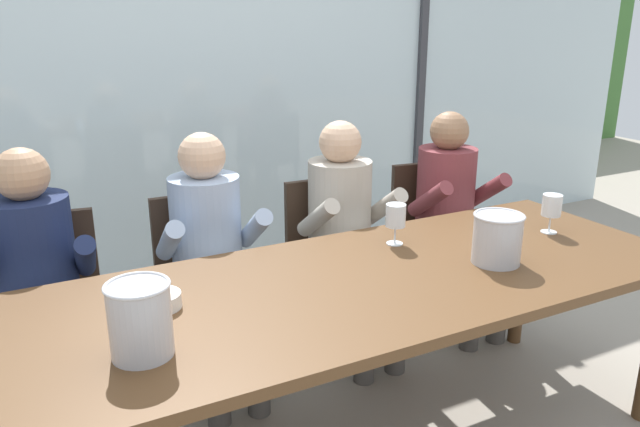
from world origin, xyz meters
The scene contains 18 objects.
ground centered at (0.00, 1.00, 0.00)m, with size 14.00×14.00×0.00m, color #9E9384.
window_glass_panel centered at (0.00, 2.09, 1.30)m, with size 7.80×0.03×2.60m, color silver.
window_mullion_right centered at (1.75, 2.07, 1.30)m, with size 0.06×0.06×2.60m, color #38383D.
hillside_vineyard centered at (0.00, 5.36, 0.98)m, with size 13.80×2.40×1.96m, color #477A38.
dining_table centered at (0.00, 0.00, 0.69)m, with size 2.60×0.95×0.76m.
chair_near_curtain centered at (-1.02, 0.90, 0.51)m, with size 0.50×0.50×0.87m.
chair_left_of_center centered at (-0.34, 0.89, 0.51)m, with size 0.45×0.45×0.87m.
chair_center centered at (0.33, 0.86, 0.51)m, with size 0.46×0.46×0.87m.
chair_right_of_center centered at (1.03, 0.92, 0.51)m, with size 0.49×0.49×0.87m.
person_navy_polo centered at (-1.06, 0.75, 0.68)m, with size 0.48×0.63×1.19m.
person_pale_blue_shirt centered at (-0.34, 0.75, 0.68)m, with size 0.47×0.62×1.19m.
person_beige_jumper centered at (0.36, 0.75, 0.68)m, with size 0.47×0.61×1.19m.
person_maroon_top centered at (1.03, 0.75, 0.68)m, with size 0.47×0.62×1.19m.
ice_bucket_primary centered at (0.53, -0.10, 0.86)m, with size 0.19×0.19×0.20m.
ice_bucket_secondary centered at (-0.83, -0.17, 0.87)m, with size 0.18×0.18×0.22m.
tasting_bowl centered at (-0.72, 0.11, 0.78)m, with size 0.14×0.14×0.05m, color silver.
wine_glass_by_left_taster centered at (0.99, 0.05, 0.88)m, with size 0.08×0.08×0.17m.
wine_glass_near_bucket centered at (0.30, 0.25, 0.88)m, with size 0.08×0.08×0.17m.
Camera 1 is at (-1.09, -1.75, 1.66)m, focal length 34.28 mm.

